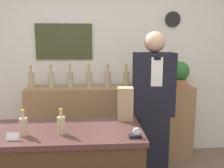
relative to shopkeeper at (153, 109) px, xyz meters
name	(u,v)px	position (x,y,z in m)	size (l,w,h in m)	color
back_wall	(104,59)	(-0.51, 0.81, 0.51)	(5.20, 0.09, 2.70)	silver
back_shelf	(111,123)	(-0.43, 0.57, -0.35)	(2.19, 0.36, 1.00)	#9E754C
shopkeeper	(153,109)	(0.00, 0.00, 0.00)	(0.43, 0.27, 1.70)	black
potted_plant	(179,73)	(0.48, 0.56, 0.33)	(0.26, 0.26, 0.33)	#B27047
paper_bag	(125,104)	(-0.37, -0.51, 0.20)	(0.15, 0.12, 0.29)	tan
tape_dispenser	(136,134)	(-0.35, -0.92, 0.08)	(0.09, 0.06, 0.07)	black
price_card_right	(12,137)	(-1.23, -0.91, 0.08)	(0.09, 0.02, 0.06)	white
counter_bottle_1	(23,126)	(-1.18, -0.83, 0.13)	(0.06, 0.06, 0.20)	tan
counter_bottle_2	(61,125)	(-0.90, -0.82, 0.13)	(0.06, 0.06, 0.20)	tan
shelf_bottle_0	(31,80)	(-1.44, 0.55, 0.26)	(0.08, 0.08, 0.30)	tan
shelf_bottle_1	(51,79)	(-1.20, 0.58, 0.26)	(0.08, 0.08, 0.30)	tan
shelf_bottle_2	(70,79)	(-0.96, 0.58, 0.26)	(0.08, 0.08, 0.30)	tan
shelf_bottle_3	(89,79)	(-0.71, 0.58, 0.26)	(0.08, 0.08, 0.30)	tan
shelf_bottle_4	(108,79)	(-0.47, 0.57, 0.26)	(0.08, 0.08, 0.30)	tan
shelf_bottle_5	(126,78)	(-0.23, 0.58, 0.26)	(0.08, 0.08, 0.30)	tan
shelf_bottle_6	(145,78)	(0.02, 0.56, 0.26)	(0.08, 0.08, 0.30)	tan
shelf_bottle_7	(162,78)	(0.26, 0.58, 0.26)	(0.08, 0.08, 0.30)	tan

